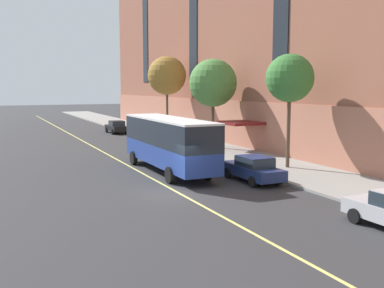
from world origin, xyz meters
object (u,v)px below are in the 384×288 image
at_px(parked_car_navy_1, 149,137).
at_px(parked_car_navy_0, 253,169).
at_px(parked_car_black_3, 116,127).
at_px(street_tree_far_downtown, 167,76).
at_px(street_tree_mid_block, 290,79).
at_px(city_bus, 168,141).
at_px(street_tree_far_uptown, 213,83).

bearing_deg(parked_car_navy_1, parked_car_navy_0, -90.23).
xyz_separation_m(parked_car_navy_0, parked_car_black_3, (0.17, 31.58, -0.00)).
relative_size(parked_car_navy_1, street_tree_far_downtown, 0.50).
relative_size(parked_car_black_3, street_tree_mid_block, 0.57).
bearing_deg(parked_car_navy_0, city_bus, 126.19).
relative_size(parked_car_navy_1, street_tree_far_uptown, 0.55).
xyz_separation_m(parked_car_navy_1, street_tree_mid_block, (4.32, -16.58, 5.47)).
relative_size(city_bus, parked_car_navy_0, 2.36).
xyz_separation_m(parked_car_navy_0, parked_car_navy_1, (0.08, 19.04, -0.00)).
bearing_deg(street_tree_far_uptown, parked_car_navy_0, -107.67).
relative_size(parked_car_black_3, street_tree_far_uptown, 0.55).
xyz_separation_m(parked_car_navy_0, street_tree_mid_block, (4.39, 2.47, 5.46)).
relative_size(street_tree_far_uptown, street_tree_far_downtown, 0.90).
xyz_separation_m(street_tree_mid_block, street_tree_far_uptown, (0.00, 11.33, -0.21)).
distance_m(street_tree_mid_block, street_tree_far_uptown, 11.33).
bearing_deg(street_tree_far_uptown, parked_car_black_3, 103.36).
bearing_deg(street_tree_mid_block, street_tree_far_downtown, 90.00).
bearing_deg(street_tree_far_uptown, city_bus, -131.67).
bearing_deg(parked_car_navy_0, parked_car_navy_1, 89.77).
height_order(parked_car_navy_0, street_tree_far_downtown, street_tree_far_downtown).
bearing_deg(street_tree_far_downtown, parked_car_navy_1, -125.38).
relative_size(city_bus, parked_car_navy_1, 2.48).
distance_m(parked_car_navy_1, street_tree_mid_block, 17.98).
bearing_deg(street_tree_far_downtown, street_tree_mid_block, -90.00).
height_order(street_tree_mid_block, street_tree_far_uptown, street_tree_far_uptown).
height_order(parked_car_navy_0, street_tree_mid_block, street_tree_mid_block).
distance_m(city_bus, street_tree_far_uptown, 12.59).
xyz_separation_m(parked_car_navy_0, street_tree_far_downtown, (4.39, 25.12, 6.17)).
height_order(parked_car_navy_0, street_tree_far_uptown, street_tree_far_uptown).
bearing_deg(parked_car_navy_1, city_bus, -104.37).
relative_size(parked_car_navy_0, street_tree_far_uptown, 0.58).
distance_m(parked_car_navy_0, street_tree_far_uptown, 15.40).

